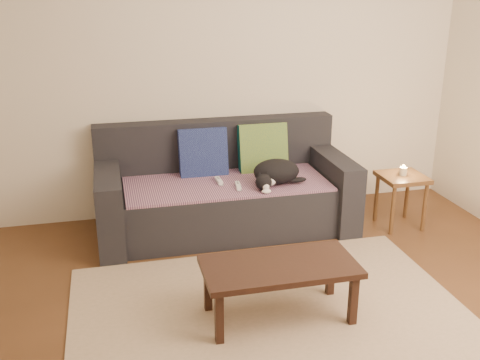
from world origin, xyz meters
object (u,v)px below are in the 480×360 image
object	(u,v)px
sofa	(224,193)
coffee_table	(280,271)
wii_remote_a	(219,181)
cat	(275,173)
wii_remote_b	(238,186)
side_table	(402,184)

from	to	relation	value
sofa	coffee_table	xyz separation A→B (m)	(0.04, -1.45, 0.02)
sofa	wii_remote_a	size ratio (longest dim) A/B	14.00
sofa	wii_remote_a	bearing A→B (deg)	-124.63
cat	wii_remote_a	bearing A→B (deg)	153.23
sofa	wii_remote_b	bearing A→B (deg)	-74.93
wii_remote_b	wii_remote_a	bearing A→B (deg)	45.94
coffee_table	wii_remote_a	bearing A→B (deg)	94.28
wii_remote_b	side_table	distance (m)	1.41
sofa	wii_remote_b	world-z (taller)	sofa
wii_remote_b	coffee_table	size ratio (longest dim) A/B	0.16
sofa	coffee_table	distance (m)	1.45
wii_remote_b	coffee_table	xyz separation A→B (m)	(-0.02, -1.20, -0.12)
sofa	wii_remote_a	world-z (taller)	sofa
coffee_table	side_table	bearing A→B (deg)	37.93
side_table	sofa	bearing A→B (deg)	167.38
cat	side_table	size ratio (longest dim) A/B	1.00
sofa	wii_remote_b	distance (m)	0.29
sofa	cat	size ratio (longest dim) A/B	4.54
wii_remote_b	cat	bearing A→B (deg)	-80.32
wii_remote_b	coffee_table	bearing A→B (deg)	-174.68
sofa	cat	xyz separation A→B (m)	(0.38, -0.23, 0.23)
sofa	cat	bearing A→B (deg)	-30.54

